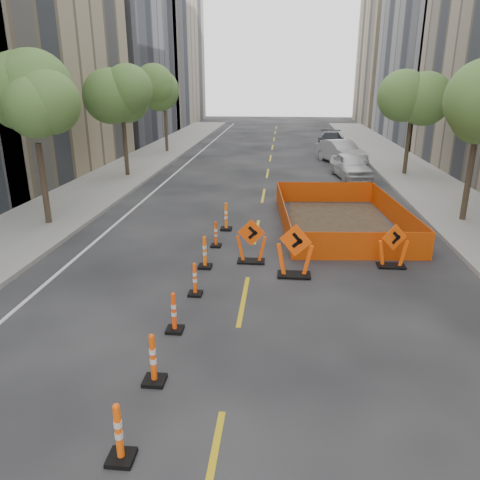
# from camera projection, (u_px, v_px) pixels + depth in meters

# --- Properties ---
(ground_plane) EXTENTS (140.00, 140.00, 0.00)m
(ground_plane) POSITION_uv_depth(u_px,v_px,m) (226.00, 394.00, 8.78)
(ground_plane) COLOR black
(sidewalk_left) EXTENTS (4.00, 90.00, 0.15)m
(sidewalk_left) POSITION_uv_depth(u_px,v_px,m) (58.00, 210.00, 20.83)
(sidewalk_left) COLOR gray
(sidewalk_left) RESTS_ON ground
(sidewalk_right) EXTENTS (4.00, 90.00, 0.15)m
(sidewalk_right) POSITION_uv_depth(u_px,v_px,m) (477.00, 221.00, 19.28)
(sidewalk_right) COLOR gray
(sidewalk_right) RESTS_ON ground
(bld_left_d) EXTENTS (12.00, 16.00, 14.00)m
(bld_left_d) POSITION_uv_depth(u_px,v_px,m) (98.00, 64.00, 44.89)
(bld_left_d) COLOR #4C4C51
(bld_left_d) RESTS_ON ground
(bld_left_e) EXTENTS (12.00, 20.00, 20.00)m
(bld_left_e) POSITION_uv_depth(u_px,v_px,m) (145.00, 43.00, 59.36)
(bld_left_e) COLOR gray
(bld_left_e) RESTS_ON ground
(bld_right_d) EXTENTS (12.00, 18.00, 20.00)m
(bld_right_d) POSITION_uv_depth(u_px,v_px,m) (466.00, 28.00, 41.92)
(bld_right_d) COLOR gray
(bld_right_d) RESTS_ON ground
(bld_right_e) EXTENTS (12.00, 14.00, 16.00)m
(bld_right_e) POSITION_uv_depth(u_px,v_px,m) (412.00, 60.00, 59.90)
(bld_right_e) COLOR tan
(bld_right_e) RESTS_ON ground
(tree_l_b) EXTENTS (2.80, 2.80, 5.95)m
(tree_l_b) POSITION_uv_depth(u_px,v_px,m) (34.00, 110.00, 17.45)
(tree_l_b) COLOR #382B1E
(tree_l_b) RESTS_ON ground
(tree_l_c) EXTENTS (2.80, 2.80, 5.95)m
(tree_l_c) POSITION_uv_depth(u_px,v_px,m) (122.00, 99.00, 26.87)
(tree_l_c) COLOR #382B1E
(tree_l_c) RESTS_ON ground
(tree_l_d) EXTENTS (2.80, 2.80, 5.95)m
(tree_l_d) POSITION_uv_depth(u_px,v_px,m) (164.00, 94.00, 36.29)
(tree_l_d) COLOR #382B1E
(tree_l_d) RESTS_ON ground
(tree_r_b) EXTENTS (2.80, 2.80, 5.95)m
(tree_r_b) POSITION_uv_depth(u_px,v_px,m) (480.00, 109.00, 17.88)
(tree_r_b) COLOR #382B1E
(tree_r_b) RESTS_ON ground
(tree_r_c) EXTENTS (2.80, 2.80, 5.95)m
(tree_r_c) POSITION_uv_depth(u_px,v_px,m) (413.00, 99.00, 27.30)
(tree_r_c) COLOR #382B1E
(tree_r_c) RESTS_ON ground
(channelizer_2) EXTENTS (0.41, 0.41, 1.05)m
(channelizer_2) POSITION_uv_depth(u_px,v_px,m) (119.00, 432.00, 7.10)
(channelizer_2) COLOR #FF570A
(channelizer_2) RESTS_ON ground
(channelizer_3) EXTENTS (0.42, 0.42, 1.07)m
(channelizer_3) POSITION_uv_depth(u_px,v_px,m) (153.00, 359.00, 8.95)
(channelizer_3) COLOR #EA4B09
(channelizer_3) RESTS_ON ground
(channelizer_4) EXTENTS (0.39, 0.39, 1.00)m
(channelizer_4) POSITION_uv_depth(u_px,v_px,m) (174.00, 312.00, 10.83)
(channelizer_4) COLOR #FF410A
(channelizer_4) RESTS_ON ground
(channelizer_5) EXTENTS (0.37, 0.37, 0.95)m
(channelizer_5) POSITION_uv_depth(u_px,v_px,m) (195.00, 279.00, 12.69)
(channelizer_5) COLOR #FF4A0A
(channelizer_5) RESTS_ON ground
(channelizer_6) EXTENTS (0.41, 0.41, 1.05)m
(channelizer_6) POSITION_uv_depth(u_px,v_px,m) (205.00, 252.00, 14.53)
(channelizer_6) COLOR #FF610A
(channelizer_6) RESTS_ON ground
(channelizer_7) EXTENTS (0.37, 0.37, 0.93)m
(channelizer_7) POSITION_uv_depth(u_px,v_px,m) (216.00, 234.00, 16.41)
(channelizer_7) COLOR #D94509
(channelizer_7) RESTS_ON ground
(channelizer_8) EXTENTS (0.43, 0.43, 1.10)m
(channelizer_8) POSITION_uv_depth(u_px,v_px,m) (226.00, 216.00, 18.23)
(channelizer_8) COLOR #FF680A
(channelizer_8) RESTS_ON ground
(chevron_sign_left) EXTENTS (0.98, 0.59, 1.46)m
(chevron_sign_left) POSITION_uv_depth(u_px,v_px,m) (251.00, 241.00, 14.90)
(chevron_sign_left) COLOR #DF4609
(chevron_sign_left) RESTS_ON ground
(chevron_sign_center) EXTENTS (1.26, 1.00, 1.65)m
(chevron_sign_center) POSITION_uv_depth(u_px,v_px,m) (295.00, 250.00, 13.79)
(chevron_sign_center) COLOR #FF500A
(chevron_sign_center) RESTS_ON ground
(chevron_sign_right) EXTENTS (1.10, 0.89, 1.43)m
(chevron_sign_right) POSITION_uv_depth(u_px,v_px,m) (393.00, 246.00, 14.53)
(chevron_sign_right) COLOR #FF510A
(chevron_sign_right) RESTS_ON ground
(safety_fence) EXTENTS (5.15, 8.08, 0.97)m
(safety_fence) POSITION_uv_depth(u_px,v_px,m) (340.00, 214.00, 18.81)
(safety_fence) COLOR #FF4C0D
(safety_fence) RESTS_ON ground
(parked_car_near) EXTENTS (2.43, 4.53, 1.47)m
(parked_car_near) POSITION_uv_depth(u_px,v_px,m) (351.00, 166.00, 27.95)
(parked_car_near) COLOR silver
(parked_car_near) RESTS_ON ground
(parked_car_mid) EXTENTS (3.37, 5.10, 1.59)m
(parked_car_mid) POSITION_uv_depth(u_px,v_px,m) (341.00, 152.00, 32.79)
(parked_car_mid) COLOR #A7A7AD
(parked_car_mid) RESTS_ON ground
(parked_car_far) EXTENTS (2.40, 5.21, 1.48)m
(parked_car_far) POSITION_uv_depth(u_px,v_px,m) (331.00, 141.00, 39.11)
(parked_car_far) COLOR black
(parked_car_far) RESTS_ON ground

